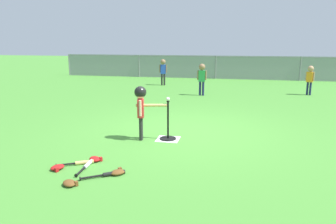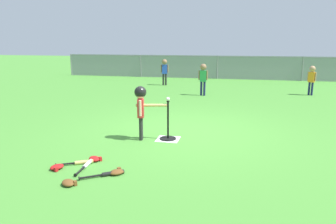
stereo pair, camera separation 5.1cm
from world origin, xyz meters
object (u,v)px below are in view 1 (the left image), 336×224
object	(u,v)px
batter_child	(141,102)
fielder_near_right	(310,76)
spare_bat_silver	(86,166)
glove_tossed_aside	(95,159)
glove_by_plate	(57,167)
baseball_on_tee	(168,99)
glove_near_bats	(70,183)
batting_tee	(168,133)
glove_outfield_drop	(118,172)
fielder_deep_left	(163,69)
spare_bat_wood	(81,163)
fielder_near_left	(202,75)
spare_bat_black	(109,174)

from	to	relation	value
batter_child	fielder_near_right	size ratio (longest dim) A/B	1.02
spare_bat_silver	glove_tossed_aside	xyz separation A→B (m)	(0.01, 0.28, 0.01)
batter_child	glove_by_plate	distance (m)	2.03
baseball_on_tee	glove_by_plate	distance (m)	2.39
fielder_near_right	glove_near_bats	world-z (taller)	fielder_near_right
batting_tee	glove_outfield_drop	world-z (taller)	batting_tee
glove_near_bats	glove_tossed_aside	distance (m)	0.91
glove_by_plate	glove_near_bats	size ratio (longest dim) A/B	0.98
fielder_deep_left	batting_tee	bearing A→B (deg)	-76.52
spare_bat_silver	glove_tossed_aside	size ratio (longest dim) A/B	2.15
batting_tee	fielder_near_right	world-z (taller)	fielder_near_right
fielder_deep_left	glove_tossed_aside	bearing A→B (deg)	-84.28
glove_near_bats	glove_outfield_drop	size ratio (longest dim) A/B	1.01
glove_outfield_drop	glove_by_plate	bearing A→B (deg)	-178.69
batting_tee	glove_tossed_aside	world-z (taller)	batting_tee
spare_bat_wood	fielder_near_left	bearing A→B (deg)	80.32
spare_bat_silver	glove_by_plate	bearing A→B (deg)	-157.51
fielder_near_left	spare_bat_black	world-z (taller)	fielder_near_left
spare_bat_black	glove_tossed_aside	distance (m)	0.68
fielder_deep_left	spare_bat_silver	distance (m)	9.27
batter_child	fielder_near_right	bearing A→B (deg)	55.45
batter_child	glove_by_plate	xyz separation A→B (m)	(-0.82, -1.72, -0.72)
glove_near_bats	glove_by_plate	bearing A→B (deg)	134.34
glove_outfield_drop	spare_bat_wood	bearing A→B (deg)	161.68
fielder_near_right	spare_bat_wood	xyz separation A→B (m)	(-4.88, -7.72, -0.64)
fielder_near_left	glove_near_bats	world-z (taller)	fielder_near_left
batting_tee	glove_near_bats	xyz separation A→B (m)	(-0.87, -2.30, -0.09)
spare_bat_wood	glove_outfield_drop	world-z (taller)	glove_outfield_drop
fielder_near_left	glove_tossed_aside	bearing A→B (deg)	-98.61
fielder_near_left	spare_bat_silver	xyz separation A→B (m)	(-1.02, -6.93, -0.68)
batting_tee	glove_by_plate	size ratio (longest dim) A/B	2.90
baseball_on_tee	spare_bat_wood	world-z (taller)	baseball_on_tee
spare_bat_silver	spare_bat_black	size ratio (longest dim) A/B	1.03
glove_by_plate	spare_bat_black	bearing A→B (deg)	-3.92
spare_bat_silver	glove_outfield_drop	size ratio (longest dim) A/B	2.17
batter_child	spare_bat_silver	xyz separation A→B (m)	(-0.42, -1.55, -0.72)
fielder_near_left	glove_outfield_drop	size ratio (longest dim) A/B	4.12
glove_tossed_aside	glove_outfield_drop	distance (m)	0.70
glove_near_bats	glove_outfield_drop	distance (m)	0.70
batting_tee	fielder_near_right	distance (m)	7.24
glove_by_plate	glove_near_bats	xyz separation A→B (m)	(0.45, -0.46, 0.00)
baseball_on_tee	glove_by_plate	xyz separation A→B (m)	(-1.32, -1.84, -0.77)
fielder_near_right	spare_bat_wood	size ratio (longest dim) A/B	1.96
spare_bat_wood	glove_tossed_aside	size ratio (longest dim) A/B	1.95
glove_by_plate	fielder_near_left	bearing A→B (deg)	78.73
fielder_near_right	spare_bat_black	xyz separation A→B (m)	(-4.27, -8.03, -0.64)
fielder_near_left	glove_tossed_aside	distance (m)	6.76
spare_bat_silver	glove_by_plate	world-z (taller)	glove_by_plate
baseball_on_tee	batting_tee	bearing A→B (deg)	0.00
baseball_on_tee	spare_bat_black	size ratio (longest dim) A/B	0.13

